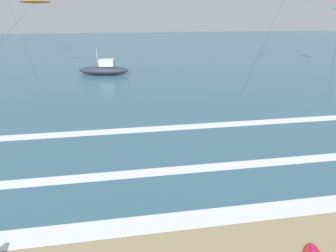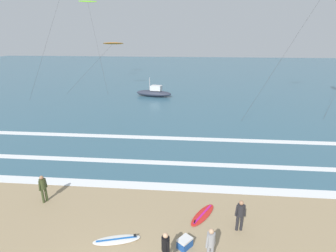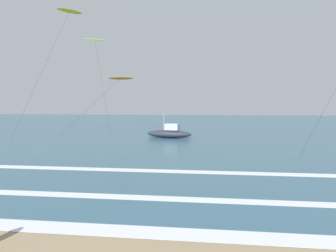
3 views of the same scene
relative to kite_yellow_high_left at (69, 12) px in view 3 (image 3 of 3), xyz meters
name	(u,v)px [view 3 (image 3 of 3)]	position (x,y,z in m)	size (l,w,h in m)	color
ocean_surface	(196,125)	(15.58, 17.46, -15.33)	(140.00, 90.00, 0.01)	#386075
wave_foam_shoreline	(177,234)	(15.94, -27.14, -15.32)	(42.31, 0.86, 0.01)	white
wave_foam_mid_break	(188,199)	(16.12, -24.03, -15.32)	(38.59, 0.64, 0.01)	white
wave_foam_outer_break	(214,172)	(17.37, -19.31, -15.32)	(39.48, 0.78, 0.01)	white
kite_yellow_high_left	(69,12)	(0.00, 0.00, 0.00)	(5.18, 8.33, 15.67)	yellow
kite_lime_high_right	(95,40)	(0.10, 8.29, -1.66)	(7.45, 11.69, 14.01)	#70C628
kite_orange_mid_center	(120,79)	(6.11, 1.30, -8.23)	(8.16, 4.58, 7.36)	orange
offshore_boat	(169,133)	(13.02, -3.30, -14.78)	(5.44, 2.71, 2.70)	#2D3342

